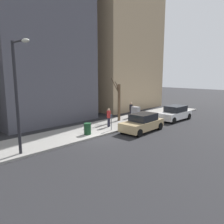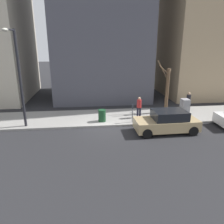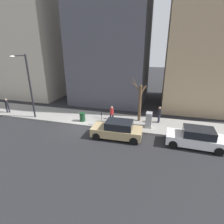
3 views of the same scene
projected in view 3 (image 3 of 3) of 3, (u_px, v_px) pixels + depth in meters
The scene contains 14 objects.
ground_plane at pixel (81, 126), 17.13m from camera, with size 120.00×120.00×0.00m, color #232326.
sidewalk at pixel (89, 118), 18.91m from camera, with size 4.00×36.00×0.15m, color gray.
parked_car_white at pixel (196, 138), 13.40m from camera, with size 2.07×4.27×1.52m.
parked_car_tan at pixel (117, 130), 14.71m from camera, with size 2.01×4.24×1.52m.
parking_meter at pixel (102, 117), 16.70m from camera, with size 0.14×0.10×1.35m.
utility_box at pixel (149, 120), 16.41m from camera, with size 0.83×0.61×1.43m.
streetlamp at pixel (28, 82), 17.45m from camera, with size 1.97×0.32×6.50m.
bare_tree at pixel (140, 102), 17.42m from camera, with size 1.12×1.43×4.33m.
trash_bin at pixel (82, 117), 17.80m from camera, with size 0.56×0.56×0.90m, color #14381E.
pedestrian_near_meter at pixel (159, 114), 17.30m from camera, with size 0.39×0.36×1.66m.
pedestrian_midblock at pixel (112, 113), 17.41m from camera, with size 0.36×0.38×1.66m.
pedestrian_far_corner at pixel (7, 105), 20.02m from camera, with size 0.36×0.37×1.66m.
office_block_center at pixel (112, 20), 22.70m from camera, with size 9.63×9.63×21.37m, color #4C4C56.
office_tower_right at pixel (33, 42), 26.83m from camera, with size 9.68×9.68×16.07m, color #BCB29E.
Camera 3 is at (-14.21, -7.10, 7.21)m, focal length 28.00 mm.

